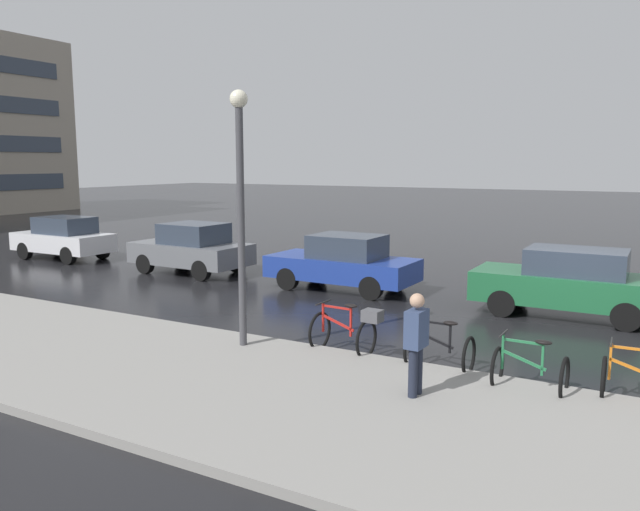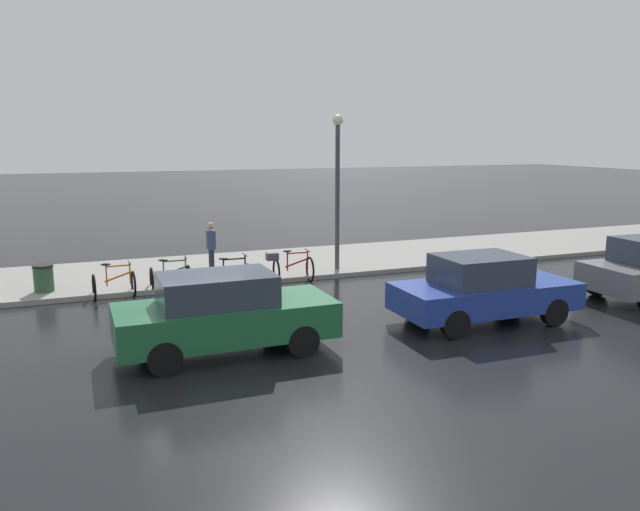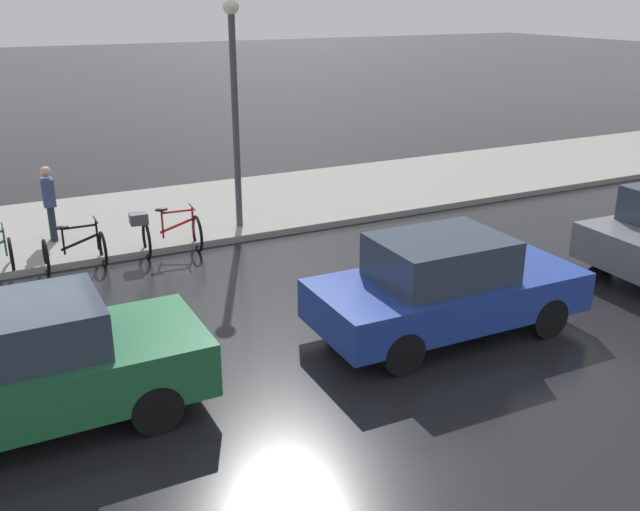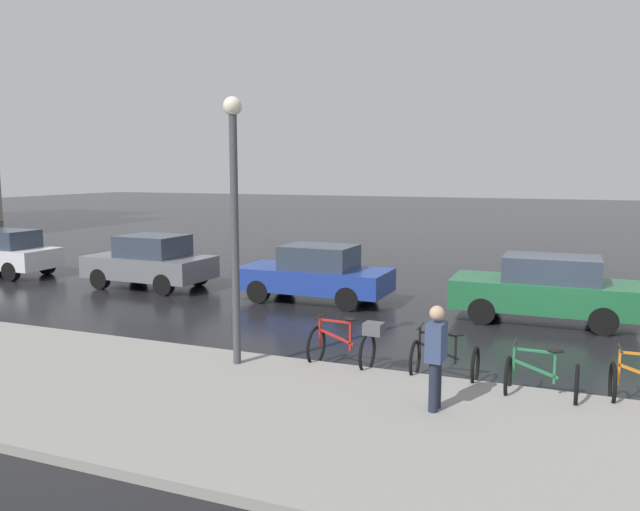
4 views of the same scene
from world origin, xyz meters
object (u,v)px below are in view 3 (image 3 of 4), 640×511
object	(u,v)px
bicycle_third	(75,251)
streetlamp	(234,94)
car_blue	(445,286)
bicycle_farthest	(165,232)
car_green	(22,369)
pedestrian	(49,202)

from	to	relation	value
bicycle_third	streetlamp	world-z (taller)	streetlamp
bicycle_third	car_blue	xyz separation A→B (m)	(5.39, 4.64, 0.39)
bicycle_third	bicycle_farthest	size ratio (longest dim) A/B	0.81
car_blue	streetlamp	xyz separation A→B (m)	(-6.17, -1.01, 2.23)
car_green	car_blue	size ratio (longest dim) A/B	1.00
streetlamp	car_green	bearing A→B (deg)	-39.93
car_blue	pedestrian	size ratio (longest dim) A/B	2.50
car_blue	bicycle_third	bearing A→B (deg)	-139.24
bicycle_farthest	pedestrian	size ratio (longest dim) A/B	0.81
car_green	streetlamp	size ratio (longest dim) A/B	0.87
bicycle_third	bicycle_farthest	world-z (taller)	bicycle_farthest
bicycle_third	pedestrian	size ratio (longest dim) A/B	0.65
bicycle_farthest	car_green	distance (m)	6.13
car_blue	car_green	bearing A→B (deg)	-91.44
bicycle_farthest	streetlamp	size ratio (longest dim) A/B	0.28
bicycle_farthest	car_green	size ratio (longest dim) A/B	0.32
pedestrian	bicycle_third	bearing A→B (deg)	6.04
car_blue	streetlamp	world-z (taller)	streetlamp
car_blue	streetlamp	distance (m)	6.64
car_green	bicycle_farthest	bearing A→B (deg)	148.92
bicycle_farthest	pedestrian	bearing A→B (deg)	-130.14
car_green	car_blue	world-z (taller)	car_green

